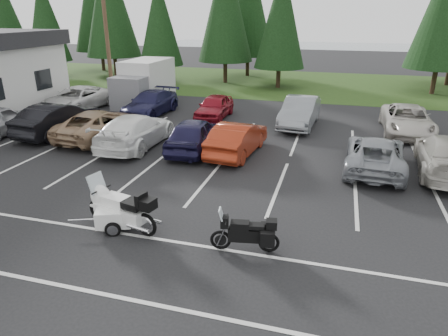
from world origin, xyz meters
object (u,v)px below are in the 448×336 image
at_px(car_near_4, 194,134).
at_px(car_near_7, 448,155).
at_px(box_truck, 142,83).
at_px(car_far_3, 300,112).
at_px(car_near_5, 237,138).
at_px(car_far_1, 150,103).
at_px(car_near_6, 375,154).
at_px(car_near_2, 100,124).
at_px(cargo_trailer, 114,219).
at_px(car_far_2, 214,107).
at_px(car_near_3, 136,131).
at_px(touring_motorcycle, 120,204).
at_px(car_far_4, 407,120).
at_px(utility_pole, 106,33).
at_px(adventure_motorcycle, 245,230).
at_px(car_far_0, 77,99).
at_px(car_near_1, 58,119).

relative_size(car_near_4, car_near_7, 0.84).
bearing_deg(box_truck, car_near_7, -25.85).
bearing_deg(car_far_3, box_truck, 169.63).
distance_m(car_near_5, car_far_1, 8.96).
distance_m(car_near_6, car_far_3, 6.91).
bearing_deg(car_near_2, car_near_7, -177.62).
xyz_separation_m(car_near_7, cargo_trailer, (-10.26, -7.44, -0.44)).
bearing_deg(car_far_1, car_far_2, 7.58).
height_order(car_near_3, car_far_3, car_far_3).
relative_size(car_near_7, cargo_trailer, 3.68).
bearing_deg(touring_motorcycle, car_near_6, 56.76).
bearing_deg(car_near_3, car_far_1, -70.88).
xyz_separation_m(car_near_4, car_far_1, (-4.93, 5.68, -0.04)).
bearing_deg(car_far_3, car_far_4, 4.75).
distance_m(car_near_4, car_far_2, 6.09).
height_order(box_truck, touring_motorcycle, box_truck).
bearing_deg(car_near_4, utility_pole, -45.37).
height_order(box_truck, adventure_motorcycle, box_truck).
bearing_deg(car_far_4, car_near_5, -143.93).
bearing_deg(car_near_6, car_far_0, -14.41).
bearing_deg(car_far_2, car_far_4, -1.97).
bearing_deg(cargo_trailer, car_far_2, 73.50).
bearing_deg(touring_motorcycle, car_far_1, 125.58).
xyz_separation_m(utility_pole, car_far_2, (7.93, -1.85, -4.01)).
bearing_deg(car_near_1, car_far_0, -58.74).
bearing_deg(car_far_1, car_far_0, -174.76).
distance_m(car_near_3, touring_motorcycle, 7.83).
height_order(car_near_1, car_near_3, car_near_1).
xyz_separation_m(box_truck, car_near_2, (1.66, -7.91, -0.73)).
xyz_separation_m(car_near_6, touring_motorcycle, (-7.42, -7.01, 0.11)).
bearing_deg(utility_pole, car_near_6, -26.20).
bearing_deg(car_near_3, utility_pole, -53.80).
bearing_deg(car_near_2, touring_motorcycle, 129.64).
distance_m(utility_pole, car_far_0, 4.78).
relative_size(box_truck, car_near_7, 1.05).
xyz_separation_m(car_near_5, car_far_0, (-12.05, 5.44, 0.02)).
height_order(car_near_6, car_near_7, car_near_7).
bearing_deg(car_far_1, car_near_6, -22.41).
relative_size(car_near_7, car_far_4, 1.04).
distance_m(car_far_2, car_far_3, 5.12).
xyz_separation_m(car_near_7, car_far_2, (-11.39, 6.03, -0.09)).
bearing_deg(box_truck, car_near_4, -50.77).
bearing_deg(car_near_5, touring_motorcycle, 82.82).
xyz_separation_m(car_near_1, car_near_4, (7.65, -0.52, -0.06)).
bearing_deg(utility_pole, car_far_2, -13.16).
xyz_separation_m(utility_pole, cargo_trailer, (9.06, -15.33, -4.36)).
distance_m(box_truck, car_far_0, 4.37).
height_order(car_near_5, car_near_7, car_near_7).
height_order(box_truck, car_near_7, box_truck).
bearing_deg(car_far_0, car_far_1, 3.64).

